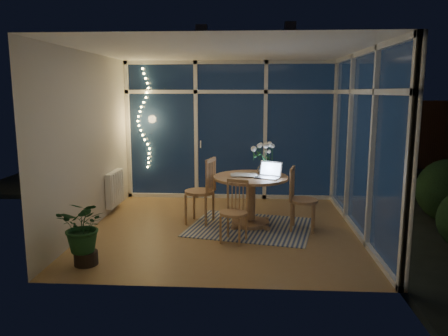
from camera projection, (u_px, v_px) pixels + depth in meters
The scene contains 25 objects.
floor at pixel (224, 229), 6.55m from camera, with size 4.00×4.00×0.00m, color #9C7344.
ceiling at pixel (224, 50), 6.10m from camera, with size 4.00×4.00×0.00m, color white.
wall_back at pixel (231, 131), 8.29m from camera, with size 4.00×0.04×2.60m, color beige.
wall_front at pixel (212, 166), 4.36m from camera, with size 4.00×0.04×2.60m, color beige.
wall_left at pixel (89, 142), 6.44m from camera, with size 0.04×4.00×2.60m, color beige.
wall_right at pixel (365, 144), 6.20m from camera, with size 0.04×4.00×2.60m, color beige.
window_wall_back at pixel (231, 131), 8.25m from camera, with size 4.00×0.10×2.60m, color silver.
window_wall_right at pixel (362, 144), 6.20m from camera, with size 0.10×4.00×2.60m, color silver.
radiator at pixel (115, 188), 7.48m from camera, with size 0.10×0.70×0.58m, color white.
fairy_lights at pixel (143, 119), 8.23m from camera, with size 0.24×0.10×1.85m, color #FFD866, non-canonical shape.
garden_patio at pixel (255, 172), 11.44m from camera, with size 12.00×6.00×0.10m, color black.
garden_fence at pixel (237, 134), 11.80m from camera, with size 11.00×0.08×1.80m, color #3E2916.
neighbour_roof at pixel (249, 86), 14.50m from camera, with size 7.00×3.00×2.20m, color #373842.
garden_shrubs at pixel (198, 162), 9.86m from camera, with size 0.90×0.90×0.90m, color black.
rug at pixel (250, 227), 6.62m from camera, with size 1.79×1.43×0.01m, color beige.
dining_table at pixel (251, 201), 6.65m from camera, with size 1.13×1.13×0.77m, color #9C6E46.
chair_left at pixel (200, 190), 6.77m from camera, with size 0.49×0.49×1.05m, color #9C6E46.
chair_right at pixel (303, 199), 6.40m from camera, with size 0.44×0.44×0.96m, color #9C6E46.
chair_front at pixel (234, 212), 5.91m from camera, with size 0.40×0.40×0.86m, color #9C6E46.
laptop at pixel (268, 169), 6.43m from camera, with size 0.35×0.30×0.26m, color silver, non-canonical shape.
flower_vase at pixel (263, 167), 6.78m from camera, with size 0.20×0.20×0.21m, color silver.
bowl at pixel (274, 175), 6.59m from camera, with size 0.15×0.15×0.04m, color silver.
newspapers at pixel (245, 175), 6.64m from camera, with size 0.36×0.28×0.02m, color beige.
phone at pixel (258, 178), 6.40m from camera, with size 0.11×0.06×0.01m, color black.
potted_plant at pixel (85, 234), 5.13m from camera, with size 0.54×0.47×0.76m, color #184420.
Camera 1 is at (0.38, -6.28, 2.03)m, focal length 35.00 mm.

